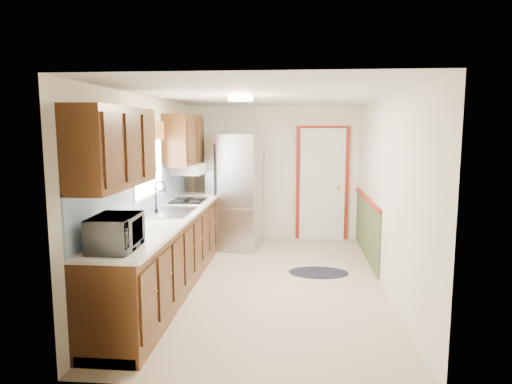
# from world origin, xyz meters

# --- Properties ---
(room_shell) EXTENTS (3.20, 5.20, 2.52)m
(room_shell) POSITION_xyz_m (0.00, 0.00, 1.20)
(room_shell) COLOR tan
(room_shell) RESTS_ON ground
(kitchen_run) EXTENTS (0.63, 4.00, 2.20)m
(kitchen_run) POSITION_xyz_m (-1.24, -0.29, 0.81)
(kitchen_run) COLOR #3C200D
(kitchen_run) RESTS_ON ground
(back_wall_trim) EXTENTS (1.12, 2.30, 2.08)m
(back_wall_trim) POSITION_xyz_m (0.99, 2.21, 0.89)
(back_wall_trim) COLOR maroon
(back_wall_trim) RESTS_ON ground
(ceiling_fixture) EXTENTS (0.30, 0.30, 0.06)m
(ceiling_fixture) POSITION_xyz_m (-0.30, -0.20, 2.36)
(ceiling_fixture) COLOR #FFD88C
(ceiling_fixture) RESTS_ON room_shell
(microwave) EXTENTS (0.33, 0.56, 0.37)m
(microwave) POSITION_xyz_m (-1.20, -1.95, 1.13)
(microwave) COLOR white
(microwave) RESTS_ON kitchen_run
(refrigerator) EXTENTS (0.87, 0.84, 1.91)m
(refrigerator) POSITION_xyz_m (-0.64, 1.75, 0.95)
(refrigerator) COLOR #B7B7BC
(refrigerator) RESTS_ON ground
(rug) EXTENTS (0.83, 0.54, 0.01)m
(rug) POSITION_xyz_m (0.71, 0.44, 0.01)
(rug) COLOR black
(rug) RESTS_ON ground
(cooktop) EXTENTS (0.47, 0.57, 0.02)m
(cooktop) POSITION_xyz_m (-1.19, 0.75, 0.95)
(cooktop) COLOR black
(cooktop) RESTS_ON kitchen_run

